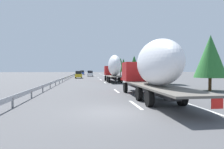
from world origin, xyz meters
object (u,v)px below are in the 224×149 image
Objects in this scene: car_white_van at (90,74)px; truck_lead at (114,68)px; truck_trailing at (152,67)px; car_blue_sedan at (82,73)px; car_silver_hatch at (89,72)px; road_sign at (113,70)px; car_yellow_coupe at (79,75)px.

truck_lead is at bearing -172.84° from car_white_van.
truck_trailing is 71.68m from car_blue_sedan.
truck_trailing is 3.09× the size of car_silver_hatch.
road_sign reaches higher than car_silver_hatch.
truck_lead is 3.04× the size of car_yellow_coupe.
car_yellow_coupe is 0.89× the size of car_blue_sedan.
truck_lead reaches higher than car_white_van.
truck_trailing is 3.12× the size of car_white_van.
car_silver_hatch is (30.33, 0.01, -0.04)m from car_white_van.
truck_trailing is 44.43m from road_sign.
truck_trailing is at bearing -177.30° from car_silver_hatch.
truck_trailing is at bearing -169.27° from car_yellow_coupe.
car_blue_sedan is 11.47m from car_silver_hatch.
car_silver_hatch is at bearing 2.70° from truck_trailing.
car_yellow_coupe is 12.12m from road_sign.
car_white_van reaches higher than car_silver_hatch.
truck_lead reaches higher than truck_trailing.
truck_lead is 61.21m from car_silver_hatch.
truck_lead is 2.75× the size of car_white_van.
car_silver_hatch is at bearing -16.18° from car_blue_sedan.
car_yellow_coupe is at bearing 10.73° from truck_trailing.
car_white_van is at bearing -13.47° from car_yellow_coupe.
car_white_van is (52.00, 3.86, -1.55)m from truck_trailing.
car_yellow_coupe is (16.77, 7.21, -1.75)m from truck_lead.
truck_trailing reaches higher than road_sign.
car_blue_sedan is at bearing 8.05° from truck_lead.
truck_lead is 50.57m from car_blue_sedan.
car_silver_hatch is at bearing 0.03° from car_white_van.
car_yellow_coupe is 1.38× the size of road_sign.
truck_trailing is 38.74m from car_yellow_coupe.
truck_trailing is 52.17m from car_white_van.
car_yellow_coupe is at bearing 166.53° from car_white_van.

